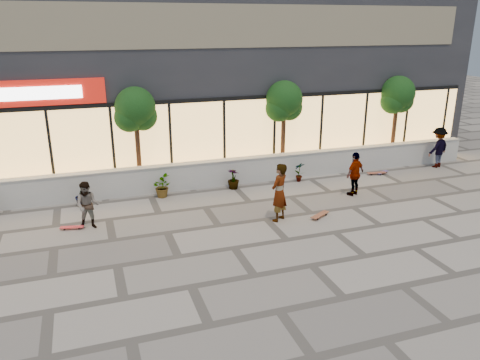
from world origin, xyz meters
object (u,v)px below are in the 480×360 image
object	(u,v)px
skater_right_near	(355,174)
skateboard_right_near	(377,173)
tree_mideast	(284,103)
skater_center	(279,192)
tree_midwest	(136,112)
skater_left	(88,205)
skateboard_center	(320,215)
skateboard_right_far	(382,172)
tree_east	(397,97)
skater_right_far	(438,147)
skateboard_left	(72,227)

from	to	relation	value
skater_right_near	skateboard_right_near	xyz separation A→B (m)	(2.25, 1.83, -0.74)
tree_mideast	skater_center	size ratio (longest dim) A/B	2.04
tree_midwest	tree_mideast	distance (m)	6.00
skater_right_near	skater_left	bearing A→B (deg)	-24.10
skater_left	skateboard_center	world-z (taller)	skater_left
tree_mideast	skater_right_near	xyz separation A→B (m)	(1.44, -3.35, -2.16)
skateboard_right_near	skateboard_right_far	xyz separation A→B (m)	(0.31, 0.02, -0.01)
skater_right_near	skateboard_right_far	size ratio (longest dim) A/B	2.31
tree_midwest	tree_east	world-z (taller)	same
tree_midwest	skateboard_center	world-z (taller)	tree_midwest
tree_midwest	skater_center	world-z (taller)	tree_midwest
tree_east	skater_left	world-z (taller)	tree_east
skater_right_far	skateboard_left	bearing A→B (deg)	-9.40
skater_left	skateboard_right_near	xyz separation A→B (m)	(11.70, 1.78, -0.68)
skateboard_left	skateboard_right_far	size ratio (longest dim) A/B	1.04
skater_right_far	tree_midwest	bearing A→B (deg)	-22.37
skater_right_near	skateboard_center	world-z (taller)	skater_right_near
skater_right_near	skateboard_left	distance (m)	10.02
tree_midwest	skater_left	bearing A→B (deg)	-121.20
skater_center	skateboard_right_near	xyz separation A→B (m)	(5.85, 3.11, -0.88)
tree_mideast	skater_right_near	world-z (taller)	tree_mideast
skater_left	skateboard_left	xyz separation A→B (m)	(-0.54, 0.08, -0.69)
tree_mideast	skater_left	world-z (taller)	tree_mideast
skater_center	skateboard_center	world-z (taller)	skater_center
tree_east	skateboard_left	xyz separation A→B (m)	(-14.04, -3.23, -2.91)
skateboard_right_far	skater_right_far	bearing A→B (deg)	-21.06
skateboard_left	skateboard_right_near	bearing A→B (deg)	19.67
tree_midwest	skater_right_far	world-z (taller)	tree_midwest
skater_right_far	skateboard_right_near	size ratio (longest dim) A/B	2.14
tree_midwest	skateboard_left	bearing A→B (deg)	-128.23
tree_mideast	tree_midwest	bearing A→B (deg)	180.00
skater_right_far	skateboard_center	distance (m)	8.41
skater_center	skateboard_left	world-z (taller)	skater_center
skater_right_near	skateboard_right_far	xyz separation A→B (m)	(2.56, 1.85, -0.76)
skateboard_right_far	skater_right_near	bearing A→B (deg)	-167.14
tree_mideast	skateboard_left	world-z (taller)	tree_mideast
skater_right_near	skateboard_right_near	world-z (taller)	skater_right_near
tree_mideast	skater_left	distance (m)	8.94
tree_east	skateboard_right_near	bearing A→B (deg)	-139.82
tree_mideast	skateboard_right_far	size ratio (longest dim) A/B	5.49
skater_right_far	skateboard_right_far	bearing A→B (deg)	-14.16
skater_center	skateboard_center	distance (m)	1.66
skateboard_right_near	skater_right_near	bearing A→B (deg)	-131.81
tree_midwest	skateboard_left	distance (m)	5.04
skater_right_far	skater_center	bearing A→B (deg)	3.58
tree_midwest	tree_mideast	size ratio (longest dim) A/B	1.00
tree_midwest	skateboard_left	world-z (taller)	tree_midwest
skater_right_near	skateboard_right_far	bearing A→B (deg)	-167.93
tree_east	skateboard_right_near	distance (m)	3.74
skater_right_near	skater_right_far	bearing A→B (deg)	175.93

